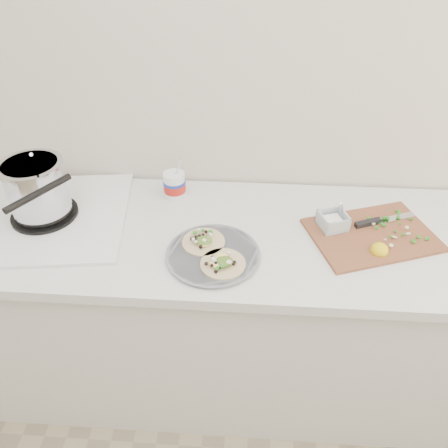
# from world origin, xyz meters

# --- Properties ---
(counter) EXTENTS (2.44, 0.66, 0.90)m
(counter) POSITION_xyz_m (0.00, 1.43, 0.45)
(counter) COLOR silver
(counter) RESTS_ON ground
(stove) EXTENTS (0.65, 0.61, 0.28)m
(stove) POSITION_xyz_m (-0.59, 1.45, 0.99)
(stove) COLOR silver
(stove) RESTS_ON counter
(taco_plate) EXTENTS (0.31, 0.31, 0.04)m
(taco_plate) POSITION_xyz_m (0.05, 1.28, 0.92)
(taco_plate) COLOR slate
(taco_plate) RESTS_ON counter
(tub) EXTENTS (0.09, 0.09, 0.20)m
(tub) POSITION_xyz_m (-0.13, 1.62, 0.96)
(tub) COLOR white
(tub) RESTS_ON counter
(cutboard) EXTENTS (0.49, 0.41, 0.07)m
(cutboard) POSITION_xyz_m (0.58, 1.43, 0.92)
(cutboard) COLOR brown
(cutboard) RESTS_ON counter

